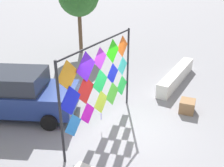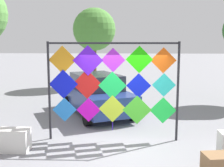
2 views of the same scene
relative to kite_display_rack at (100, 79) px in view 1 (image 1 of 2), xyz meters
name	(u,v)px [view 1 (image 1 of 2)]	position (x,y,z in m)	size (l,w,h in m)	color
ground	(127,129)	(0.33, -0.78, -1.73)	(120.00, 120.00, 0.00)	gray
plaza_ledge_right	(176,76)	(4.72, -1.02, -1.43)	(3.82, 0.47, 0.60)	silver
kite_display_rack	(100,79)	(0.00, 0.00, 0.00)	(3.80, 0.11, 2.88)	#232328
parked_car	(15,93)	(-0.73, 3.03, -0.92)	(3.35, 4.47, 1.60)	navy
cardboard_box_large	(187,106)	(2.41, -2.14, -1.50)	(0.57, 0.51, 0.45)	olive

